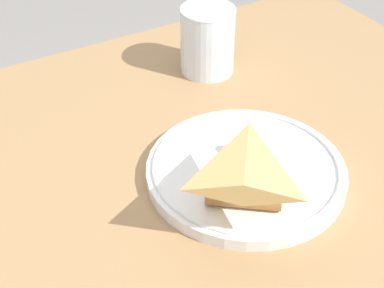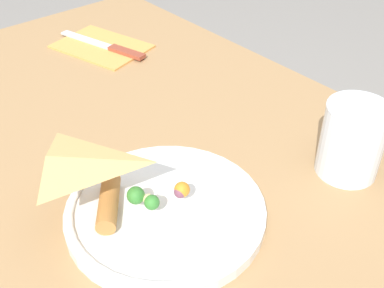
# 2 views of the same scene
# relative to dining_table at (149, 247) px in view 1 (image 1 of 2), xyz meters

# --- Properties ---
(dining_table) EXTENTS (1.12, 0.73, 0.73)m
(dining_table) POSITION_rel_dining_table_xyz_m (0.00, 0.00, 0.00)
(dining_table) COLOR #A87F51
(dining_table) RESTS_ON ground_plane
(plate_pizza) EXTENTS (0.25, 0.25, 0.05)m
(plate_pizza) POSITION_rel_dining_table_xyz_m (-0.11, 0.05, 0.12)
(plate_pizza) COLOR white
(plate_pizza) RESTS_ON dining_table
(milk_glass) EXTENTS (0.08, 0.08, 0.10)m
(milk_glass) POSITION_rel_dining_table_xyz_m (-0.21, -0.20, 0.16)
(milk_glass) COLOR white
(milk_glass) RESTS_ON dining_table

